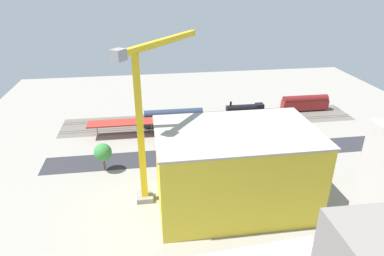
{
  "coord_description": "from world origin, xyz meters",
  "views": [
    {
      "loc": [
        21.67,
        84.71,
        46.36
      ],
      "look_at": [
        9.56,
        1.76,
        7.33
      ],
      "focal_mm": 31.42,
      "sensor_mm": 36.0,
      "label": 1
    }
  ],
  "objects_px": {
    "locomotive": "(247,109)",
    "street_tree_3": "(103,152)",
    "platform_canopy_near": "(178,119)",
    "construction_building": "(235,170)",
    "street_tree_0": "(244,147)",
    "parked_car_1": "(258,143)",
    "street_tree_1": "(283,143)",
    "traffic_light": "(209,148)",
    "tower_crane": "(147,110)",
    "passenger_coach": "(305,103)",
    "freight_coach_far": "(174,117)",
    "parked_car_2": "(237,144)",
    "parked_car_4": "(187,147)",
    "box_truck_1": "(185,163)",
    "parked_car_0": "(282,141)",
    "box_truck_0": "(219,160)",
    "parked_car_3": "(213,146)",
    "box_truck_2": "(258,157)",
    "street_tree_2": "(199,146)"
  },
  "relations": [
    {
      "from": "street_tree_1",
      "to": "traffic_light",
      "type": "relative_size",
      "value": 0.96
    },
    {
      "from": "street_tree_1",
      "to": "locomotive",
      "type": "bearing_deg",
      "value": -89.7
    },
    {
      "from": "passenger_coach",
      "to": "parked_car_4",
      "type": "height_order",
      "value": "passenger_coach"
    },
    {
      "from": "locomotive",
      "to": "box_truck_2",
      "type": "relative_size",
      "value": 1.75
    },
    {
      "from": "passenger_coach",
      "to": "parked_car_2",
      "type": "bearing_deg",
      "value": 36.73
    },
    {
      "from": "locomotive",
      "to": "parked_car_1",
      "type": "relative_size",
      "value": 3.66
    },
    {
      "from": "parked_car_0",
      "to": "street_tree_0",
      "type": "height_order",
      "value": "street_tree_0"
    },
    {
      "from": "locomotive",
      "to": "street_tree_3",
      "type": "relative_size",
      "value": 1.97
    },
    {
      "from": "parked_car_1",
      "to": "parked_car_4",
      "type": "distance_m",
      "value": 21.3
    },
    {
      "from": "freight_coach_far",
      "to": "platform_canopy_near",
      "type": "bearing_deg",
      "value": 101.46
    },
    {
      "from": "parked_car_1",
      "to": "street_tree_1",
      "type": "xyz_separation_m",
      "value": [
        -3.71,
        8.15,
        3.76
      ]
    },
    {
      "from": "parked_car_0",
      "to": "street_tree_0",
      "type": "distance_m",
      "value": 17.21
    },
    {
      "from": "parked_car_1",
      "to": "street_tree_0",
      "type": "bearing_deg",
      "value": 51.51
    },
    {
      "from": "parked_car_0",
      "to": "parked_car_1",
      "type": "distance_m",
      "value": 7.1
    },
    {
      "from": "street_tree_0",
      "to": "box_truck_0",
      "type": "bearing_deg",
      "value": 7.67
    },
    {
      "from": "parked_car_0",
      "to": "box_truck_2",
      "type": "height_order",
      "value": "box_truck_2"
    },
    {
      "from": "parked_car_1",
      "to": "tower_crane",
      "type": "relative_size",
      "value": 0.12
    },
    {
      "from": "locomotive",
      "to": "platform_canopy_near",
      "type": "bearing_deg",
      "value": 23.83
    },
    {
      "from": "passenger_coach",
      "to": "street_tree_3",
      "type": "distance_m",
      "value": 75.83
    },
    {
      "from": "passenger_coach",
      "to": "parked_car_0",
      "type": "relative_size",
      "value": 3.58
    },
    {
      "from": "parked_car_2",
      "to": "parked_car_3",
      "type": "height_order",
      "value": "parked_car_3"
    },
    {
      "from": "parked_car_4",
      "to": "box_truck_2",
      "type": "xyz_separation_m",
      "value": [
        -18.1,
        9.65,
        0.83
      ]
    },
    {
      "from": "freight_coach_far",
      "to": "box_truck_1",
      "type": "relative_size",
      "value": 2.4
    },
    {
      "from": "parked_car_4",
      "to": "box_truck_0",
      "type": "xyz_separation_m",
      "value": [
        -7.29,
        10.18,
        0.95
      ]
    },
    {
      "from": "locomotive",
      "to": "street_tree_3",
      "type": "distance_m",
      "value": 56.78
    },
    {
      "from": "parked_car_4",
      "to": "parked_car_1",
      "type": "bearing_deg",
      "value": 179.32
    },
    {
      "from": "parked_car_2",
      "to": "parked_car_4",
      "type": "xyz_separation_m",
      "value": [
        14.61,
        -0.48,
        -0.01
      ]
    },
    {
      "from": "parked_car_3",
      "to": "street_tree_1",
      "type": "distance_m",
      "value": 19.48
    },
    {
      "from": "street_tree_0",
      "to": "street_tree_1",
      "type": "xyz_separation_m",
      "value": [
        -10.87,
        -0.85,
        -0.01
      ]
    },
    {
      "from": "parked_car_4",
      "to": "street_tree_2",
      "type": "bearing_deg",
      "value": 106.42
    },
    {
      "from": "passenger_coach",
      "to": "freight_coach_far",
      "type": "bearing_deg",
      "value": 8.03
    },
    {
      "from": "passenger_coach",
      "to": "street_tree_3",
      "type": "bearing_deg",
      "value": 24.54
    },
    {
      "from": "platform_canopy_near",
      "to": "street_tree_3",
      "type": "height_order",
      "value": "street_tree_3"
    },
    {
      "from": "passenger_coach",
      "to": "street_tree_3",
      "type": "height_order",
      "value": "street_tree_3"
    },
    {
      "from": "passenger_coach",
      "to": "parked_car_1",
      "type": "bearing_deg",
      "value": 43.04
    },
    {
      "from": "construction_building",
      "to": "street_tree_0",
      "type": "relative_size",
      "value": 4.82
    },
    {
      "from": "box_truck_1",
      "to": "street_tree_2",
      "type": "relative_size",
      "value": 1.15
    },
    {
      "from": "parked_car_3",
      "to": "street_tree_3",
      "type": "xyz_separation_m",
      "value": [
        30.03,
        7.84,
        4.5
      ]
    },
    {
      "from": "passenger_coach",
      "to": "construction_building",
      "type": "xyz_separation_m",
      "value": [
        39.9,
        49.58,
        5.68
      ]
    },
    {
      "from": "box_truck_1",
      "to": "parked_car_3",
      "type": "bearing_deg",
      "value": -132.82
    },
    {
      "from": "locomotive",
      "to": "street_tree_1",
      "type": "distance_m",
      "value": 31.95
    },
    {
      "from": "parked_car_1",
      "to": "construction_building",
      "type": "height_order",
      "value": "construction_building"
    },
    {
      "from": "tower_crane",
      "to": "box_truck_0",
      "type": "height_order",
      "value": "tower_crane"
    },
    {
      "from": "box_truck_2",
      "to": "street_tree_0",
      "type": "height_order",
      "value": "street_tree_0"
    },
    {
      "from": "parked_car_4",
      "to": "street_tree_1",
      "type": "xyz_separation_m",
      "value": [
        -25.0,
        8.4,
        3.77
      ]
    },
    {
      "from": "tower_crane",
      "to": "street_tree_0",
      "type": "height_order",
      "value": "tower_crane"
    },
    {
      "from": "tower_crane",
      "to": "freight_coach_far",
      "type": "bearing_deg",
      "value": -103.39
    },
    {
      "from": "passenger_coach",
      "to": "traffic_light",
      "type": "relative_size",
      "value": 2.44
    },
    {
      "from": "box_truck_0",
      "to": "parked_car_4",
      "type": "bearing_deg",
      "value": -54.37
    },
    {
      "from": "street_tree_3",
      "to": "box_truck_1",
      "type": "bearing_deg",
      "value": 172.85
    }
  ]
}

